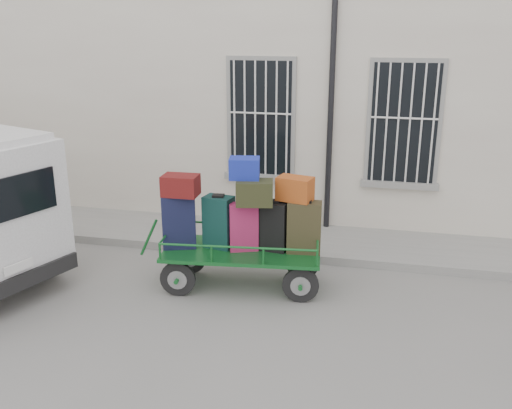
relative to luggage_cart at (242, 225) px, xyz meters
The scene contains 4 objects.
ground 1.07m from the luggage_cart, 63.76° to the right, with size 80.00×80.00×0.00m, color slate.
building 5.62m from the luggage_cart, 88.72° to the left, with size 24.00×5.15×6.00m.
sidewalk 2.19m from the luggage_cart, 86.61° to the left, with size 24.00×1.70×0.15m, color gray.
luggage_cart is the anchor object (origin of this frame).
Camera 1 is at (1.91, -7.83, 4.05)m, focal length 40.00 mm.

